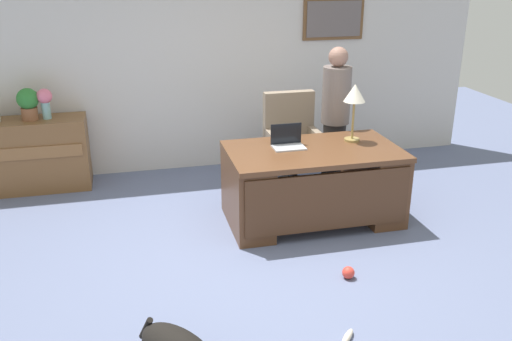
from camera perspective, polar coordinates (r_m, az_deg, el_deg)
name	(u,v)px	position (r m, az deg, el deg)	size (l,w,h in m)	color
ground_plane	(261,260)	(5.03, 0.56, -9.23)	(12.00, 12.00, 0.00)	slate
back_wall	(211,61)	(7.00, -4.65, 11.22)	(7.00, 0.16, 2.70)	silver
desk	(313,183)	(5.61, 5.96, -1.28)	(1.73, 0.99, 0.77)	brown
credenza	(27,155)	(6.89, -22.62, 1.48)	(1.38, 0.50, 0.84)	brown
armchair	(292,146)	(6.49, 3.75, 2.59)	(0.60, 0.59, 1.10)	gray
person_standing	(335,118)	(6.37, 8.19, 5.43)	(0.32, 0.32, 1.65)	#262323
laptop	(288,141)	(5.55, 3.28, 3.03)	(0.32, 0.22, 0.22)	#B2B5BA
desk_lamp	(355,97)	(5.71, 10.17, 7.53)	(0.22, 0.22, 0.60)	#9E8447
vase_with_flowers	(45,100)	(6.69, -21.01, 6.83)	(0.17, 0.17, 0.35)	#84B9B9
potted_plant	(28,103)	(6.72, -22.51, 6.52)	(0.24, 0.24, 0.36)	brown
dog_toy_ball	(348,273)	(4.81, 9.53, -10.37)	(0.11, 0.11, 0.11)	#E53F33
dog_toy_bone	(347,337)	(4.14, 9.43, -16.64)	(0.20, 0.05, 0.05)	beige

